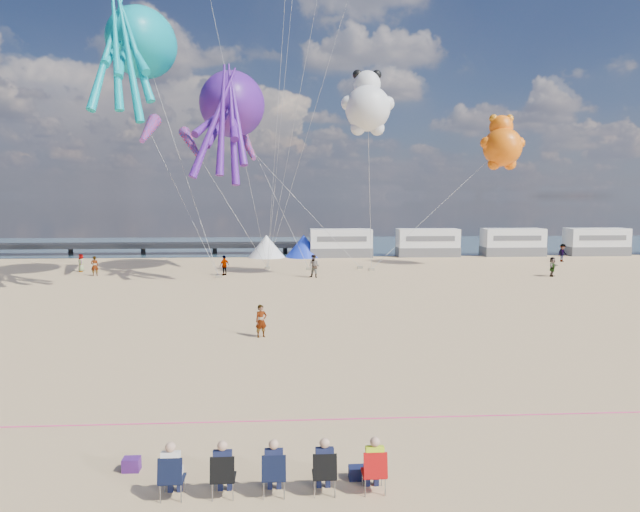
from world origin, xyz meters
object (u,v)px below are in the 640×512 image
Objects in this scene: motorhome_3 at (596,242)px; sandbag_c at (372,269)px; motorhome_0 at (341,243)px; windsock_mid at (248,147)px; beachgoer_3 at (224,265)px; tent_white at (266,246)px; beachgoer_0 at (81,263)px; standing_person at (261,321)px; kite_octopus_purple at (232,105)px; sandbag_d at (360,268)px; sandbag_a at (219,277)px; motorhome_2 at (513,242)px; sandbag_b at (309,269)px; kite_panda at (368,108)px; motorhome_1 at (427,243)px; beachgoer_4 at (552,267)px; cooler_purple at (132,464)px; beachgoer_5 at (95,266)px; kite_teddy_orange at (502,147)px; sandbag_e at (267,268)px; windsock_left at (149,130)px; cooler_navy at (357,473)px; tent_blue at (304,246)px; beachgoer_1 at (314,266)px; spectator_row at (274,466)px; windsock_right at (191,144)px; beachgoer_2 at (563,253)px.

motorhome_3 is 29.39m from sandbag_c.
windsock_mid is (-9.15, -10.43, 9.30)m from motorhome_0.
beachgoer_3 is at bearing -128.31° from motorhome_0.
beachgoer_0 is (-15.66, -10.86, -0.43)m from tent_white.
kite_octopus_purple reaches higher than standing_person.
sandbag_c is at bearing 59.76° from beachgoer_0.
standing_person reaches higher than sandbag_d.
tent_white reaches higher than sandbag_a.
motorhome_2 reaches higher than sandbag_b.
beachgoer_3 is at bearing -160.57° from motorhome_3.
kite_panda reaches higher than tent_white.
motorhome_1 is 1.21× the size of windsock_mid.
beachgoer_4 is at bearing -34.17° from tent_white.
beachgoer_5 is (-11.98, 34.23, 0.66)m from cooler_purple.
kite_teddy_orange reaches higher than cooler_purple.
windsock_left reaches higher than sandbag_e.
tent_blue is at bearing 89.62° from cooler_navy.
motorhome_2 reaches higher than tent_blue.
beachgoer_1 is 0.34× the size of windsock_mid.
tent_white is 2.60× the size of beachgoer_0.
sandbag_e is at bearing -159.39° from motorhome_2.
spectator_row is 1.28× the size of windsock_right.
beachgoer_3 is (-6.68, 34.59, 0.68)m from cooler_navy.
windsock_right is (-6.01, 18.66, 9.74)m from standing_person.
tent_white reaches higher than sandbag_d.
cooler_navy is 0.23× the size of beachgoer_5.
kite_teddy_orange is 1.22× the size of windsock_right.
motorhome_0 is at bearing 55.17° from standing_person.
sandbag_e is (16.07, 0.86, -0.66)m from beachgoer_0.
sandbag_d is at bearing 148.85° from beachgoer_3.
sandbag_e is (-29.31, -4.05, -0.79)m from beachgoer_2.
motorhome_1 is 1.08× the size of spectator_row.
beachgoer_3 is 3.33× the size of sandbag_a.
motorhome_3 is at bearing 55.92° from cooler_navy.
kite_teddy_orange is at bearing 169.57° from beachgoer_5.
spectator_row is at bearing -170.42° from beachgoer_4.
beachgoer_4 is at bearing -7.60° from kite_panda.
windsock_mid is (12.47, 3.14, 9.98)m from beachgoer_5.
standing_person is 3.05× the size of sandbag_e.
motorhome_1 is at bearing 26.22° from windsock_left.
motorhome_1 is 4.29× the size of beachgoer_0.
motorhome_3 is at bearing 15.49° from sandbag_e.
motorhome_1 is 4.14× the size of beachgoer_4.
beachgoer_1 is at bearing -2.77° from sandbag_a.
sandbag_a is at bearing 131.66° from beachgoer_4.
sandbag_e is 15.49m from windsock_left.
sandbag_b is at bearing -154.38° from motorhome_2.
beachgoer_5 is 36.40m from kite_teddy_orange.
beachgoer_2 is 34.36m from sandbag_a.
beachgoer_4 is 0.27× the size of kite_panda.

